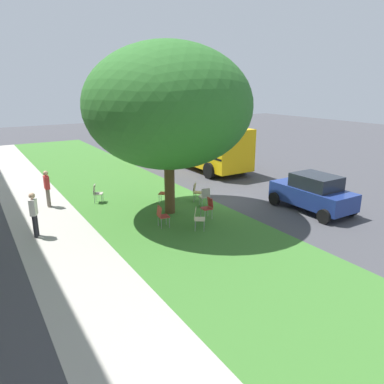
{
  "coord_description": "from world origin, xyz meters",
  "views": [
    {
      "loc": [
        -13.46,
        9.95,
        5.42
      ],
      "look_at": [
        -0.29,
        1.77,
        0.83
      ],
      "focal_mm": 34.2,
      "sensor_mm": 36.0,
      "label": 1
    }
  ],
  "objects_px": {
    "chair_3": "(97,192)",
    "chair_4": "(205,196)",
    "pedestrian_1": "(47,187)",
    "chair_0": "(198,217)",
    "chair_1": "(208,206)",
    "pedestrian_0": "(34,213)",
    "parked_car": "(313,192)",
    "chair_6": "(165,192)",
    "chair_5": "(197,191)",
    "school_bus": "(192,139)",
    "chair_2": "(162,215)",
    "street_tree": "(168,106)"
  },
  "relations": [
    {
      "from": "chair_2",
      "to": "chair_3",
      "type": "xyz_separation_m",
      "value": [
        4.41,
        1.18,
        0.0
      ]
    },
    {
      "from": "street_tree",
      "to": "chair_2",
      "type": "relative_size",
      "value": 8.05
    },
    {
      "from": "chair_3",
      "to": "chair_4",
      "type": "height_order",
      "value": "same"
    },
    {
      "from": "parked_car",
      "to": "pedestrian_1",
      "type": "height_order",
      "value": "pedestrian_1"
    },
    {
      "from": "chair_3",
      "to": "chair_6",
      "type": "distance_m",
      "value": 3.23
    },
    {
      "from": "chair_1",
      "to": "chair_3",
      "type": "bearing_deg",
      "value": 36.04
    },
    {
      "from": "chair_0",
      "to": "school_bus",
      "type": "distance_m",
      "value": 12.11
    },
    {
      "from": "chair_6",
      "to": "pedestrian_0",
      "type": "xyz_separation_m",
      "value": [
        -1.12,
        5.95,
        0.41
      ]
    },
    {
      "from": "chair_5",
      "to": "pedestrian_0",
      "type": "height_order",
      "value": "pedestrian_0"
    },
    {
      "from": "street_tree",
      "to": "pedestrian_0",
      "type": "distance_m",
      "value": 6.55
    },
    {
      "from": "chair_2",
      "to": "chair_6",
      "type": "bearing_deg",
      "value": -29.95
    },
    {
      "from": "chair_3",
      "to": "pedestrian_0",
      "type": "distance_m",
      "value": 4.26
    },
    {
      "from": "chair_2",
      "to": "chair_6",
      "type": "xyz_separation_m",
      "value": [
        2.74,
        -1.58,
        0.0
      ]
    },
    {
      "from": "chair_4",
      "to": "pedestrian_1",
      "type": "xyz_separation_m",
      "value": [
        3.75,
        6.11,
        0.41
      ]
    },
    {
      "from": "chair_1",
      "to": "chair_6",
      "type": "relative_size",
      "value": 1.0
    },
    {
      "from": "chair_1",
      "to": "chair_3",
      "type": "relative_size",
      "value": 1.0
    },
    {
      "from": "street_tree",
      "to": "chair_2",
      "type": "xyz_separation_m",
      "value": [
        -1.34,
        1.08,
        -4.03
      ]
    },
    {
      "from": "chair_0",
      "to": "chair_1",
      "type": "height_order",
      "value": "same"
    },
    {
      "from": "chair_3",
      "to": "pedestrian_0",
      "type": "relative_size",
      "value": 0.52
    },
    {
      "from": "chair_1",
      "to": "chair_4",
      "type": "xyz_separation_m",
      "value": [
        1.34,
        -0.74,
        0.0
      ]
    },
    {
      "from": "chair_0",
      "to": "chair_1",
      "type": "distance_m",
      "value": 1.37
    },
    {
      "from": "chair_4",
      "to": "chair_5",
      "type": "height_order",
      "value": "same"
    },
    {
      "from": "chair_6",
      "to": "pedestrian_0",
      "type": "height_order",
      "value": "pedestrian_0"
    },
    {
      "from": "chair_4",
      "to": "chair_6",
      "type": "distance_m",
      "value": 1.97
    },
    {
      "from": "chair_3",
      "to": "chair_5",
      "type": "xyz_separation_m",
      "value": [
        -2.34,
        -4.12,
        0.0
      ]
    },
    {
      "from": "chair_5",
      "to": "school_bus",
      "type": "relative_size",
      "value": 0.08
    },
    {
      "from": "chair_1",
      "to": "parked_car",
      "type": "relative_size",
      "value": 0.24
    },
    {
      "from": "chair_2",
      "to": "chair_5",
      "type": "xyz_separation_m",
      "value": [
        2.08,
        -2.94,
        0.0
      ]
    },
    {
      "from": "chair_0",
      "to": "chair_5",
      "type": "height_order",
      "value": "same"
    },
    {
      "from": "pedestrian_1",
      "to": "chair_1",
      "type": "bearing_deg",
      "value": -133.48
    },
    {
      "from": "pedestrian_1",
      "to": "chair_3",
      "type": "bearing_deg",
      "value": -105.34
    },
    {
      "from": "chair_3",
      "to": "chair_6",
      "type": "relative_size",
      "value": 1.0
    },
    {
      "from": "chair_4",
      "to": "school_bus",
      "type": "relative_size",
      "value": 0.08
    },
    {
      "from": "chair_4",
      "to": "parked_car",
      "type": "relative_size",
      "value": 0.24
    },
    {
      "from": "chair_6",
      "to": "chair_3",
      "type": "bearing_deg",
      "value": 58.8
    },
    {
      "from": "chair_6",
      "to": "school_bus",
      "type": "distance_m",
      "value": 8.79
    },
    {
      "from": "chair_3",
      "to": "pedestrian_1",
      "type": "height_order",
      "value": "pedestrian_1"
    },
    {
      "from": "chair_1",
      "to": "pedestrian_1",
      "type": "height_order",
      "value": "pedestrian_1"
    },
    {
      "from": "chair_0",
      "to": "chair_2",
      "type": "xyz_separation_m",
      "value": [
        0.97,
        1.05,
        0.0
      ]
    },
    {
      "from": "chair_0",
      "to": "parked_car",
      "type": "height_order",
      "value": "parked_car"
    },
    {
      "from": "pedestrian_0",
      "to": "parked_car",
      "type": "bearing_deg",
      "value": -107.05
    },
    {
      "from": "parked_car",
      "to": "pedestrian_1",
      "type": "relative_size",
      "value": 2.19
    },
    {
      "from": "chair_1",
      "to": "chair_5",
      "type": "relative_size",
      "value": 1.0
    },
    {
      "from": "chair_3",
      "to": "school_bus",
      "type": "bearing_deg",
      "value": -59.3
    },
    {
      "from": "chair_0",
      "to": "chair_3",
      "type": "relative_size",
      "value": 1.0
    },
    {
      "from": "street_tree",
      "to": "chair_4",
      "type": "height_order",
      "value": "street_tree"
    },
    {
      "from": "chair_3",
      "to": "parked_car",
      "type": "bearing_deg",
      "value": -128.38
    },
    {
      "from": "chair_0",
      "to": "chair_1",
      "type": "relative_size",
      "value": 1.0
    },
    {
      "from": "pedestrian_1",
      "to": "chair_0",
      "type": "bearing_deg",
      "value": -144.11
    },
    {
      "from": "chair_0",
      "to": "pedestrian_0",
      "type": "xyz_separation_m",
      "value": [
        2.59,
        5.42,
        0.41
      ]
    }
  ]
}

